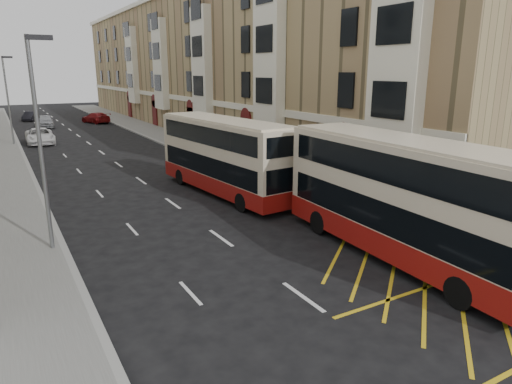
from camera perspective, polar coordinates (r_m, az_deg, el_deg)
ground at (r=12.33m, az=17.44°, el=-20.00°), size 200.00×200.00×0.00m
pavement_right at (r=40.43m, az=-6.39°, el=5.17°), size 4.00×120.00×0.15m
pavement_left at (r=37.23m, az=-28.83°, el=2.53°), size 3.00×120.00×0.15m
kerb_right at (r=39.69m, az=-9.04°, el=4.89°), size 0.25×120.00×0.15m
kerb_left at (r=37.27m, az=-26.54°, el=2.83°), size 0.25×120.00×0.15m
road_markings at (r=52.63m, az=-21.15°, el=6.46°), size 10.00×110.00×0.01m
terrace_right at (r=56.69m, az=-6.45°, el=15.53°), size 10.75×79.00×15.25m
guard_railing at (r=19.64m, az=17.96°, el=-3.76°), size 0.06×6.56×1.01m
street_lamp_near at (r=18.78m, az=-25.38°, el=6.56°), size 0.93×0.18×8.00m
street_lamp_far at (r=48.66m, az=-28.59°, el=10.54°), size 0.93×0.18×8.00m
double_decker_front at (r=17.63m, az=18.07°, el=-0.92°), size 3.12×11.51×4.55m
double_decker_rear at (r=25.93m, az=-3.96°, el=4.45°), size 3.49×10.98×4.30m
pedestrian_mid at (r=20.44m, az=29.34°, el=-3.65°), size 1.05×0.91×1.84m
white_van at (r=49.06m, az=-25.39°, el=6.34°), size 2.64×5.42×1.48m
car_silver at (r=62.63m, az=-24.83°, el=8.03°), size 2.17×4.76×1.58m
car_dark at (r=72.28m, az=-26.37°, el=8.50°), size 2.52×4.16×1.29m
car_red at (r=65.69m, az=-19.40°, el=8.75°), size 3.50×5.25×1.41m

